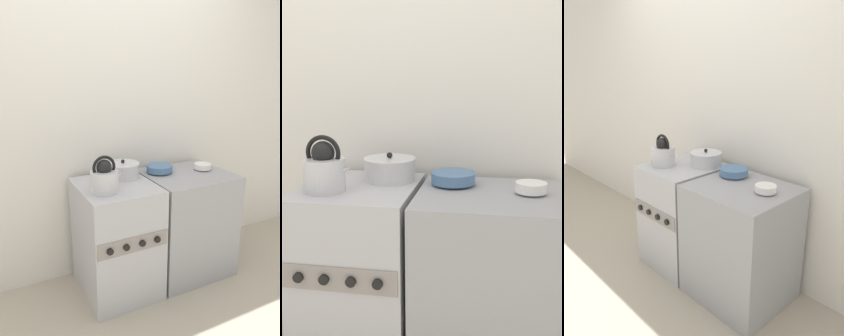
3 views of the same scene
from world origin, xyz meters
The scene contains 7 objects.
wall_back centered at (0.00, 0.66, 1.25)m, with size 7.00×0.06×2.50m.
stove centered at (0.00, 0.30, 0.42)m, with size 0.53×0.62×0.85m.
counter centered at (0.61, 0.30, 0.42)m, with size 0.65×0.59×0.84m.
kettle centered at (-0.12, 0.19, 0.94)m, with size 0.23×0.18×0.25m.
cooking_pot centered at (0.12, 0.43, 0.90)m, with size 0.25×0.25×0.14m.
enamel_bowl centered at (0.43, 0.41, 0.88)m, with size 0.21×0.21×0.06m.
small_ceramic_bowl centered at (0.78, 0.32, 0.87)m, with size 0.14×0.14×0.05m.
Camera 2 is at (0.66, -1.69, 1.41)m, focal length 50.00 mm.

